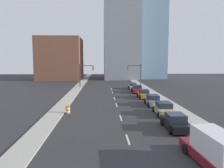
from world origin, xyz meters
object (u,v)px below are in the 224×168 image
Objects in this scene: sedan_red at (137,89)px; traffic_signal_right at (137,72)px; sedan_tan at (164,109)px; sedan_gray at (153,100)px; box_truck_maroon at (216,151)px; sedan_orange at (144,94)px; sedan_silver at (133,86)px; traffic_signal_left at (84,72)px; traffic_barrel at (68,110)px; sedan_black at (176,122)px.

traffic_signal_right is at bearing 83.49° from sedan_red.
sedan_tan reaches higher than sedan_gray.
sedan_orange is (0.35, 24.90, -0.38)m from box_truck_maroon.
sedan_gray is at bearing -86.40° from sedan_silver.
traffic_signal_left is 41.91m from box_truck_maroon.
traffic_barrel is 13.10m from sedan_black.
sedan_black reaches higher than traffic_barrel.
traffic_signal_left is 12.85m from traffic_signal_right.
sedan_orange is at bearing 92.50° from sedan_gray.
sedan_red is (0.21, 31.33, -0.37)m from box_truck_maroon.
traffic_barrel is at bearing -121.51° from sedan_red.
traffic_signal_right is at bearing 85.17° from sedan_orange.
traffic_signal_left is at bearing 126.80° from sedan_orange.
traffic_signal_right is 1.30× the size of sedan_black.
sedan_silver is (-0.25, 11.89, -0.05)m from sedan_orange.
sedan_tan is (-1.00, -27.12, -2.93)m from traffic_signal_right.
traffic_barrel is 18.05m from box_truck_maroon.
box_truck_maroon reaches higher than sedan_gray.
traffic_barrel is 11.81m from sedan_tan.
traffic_signal_right is (12.85, 0.00, 0.00)m from traffic_signal_left.
box_truck_maroon reaches higher than sedan_black.
traffic_signal_right is 1.23× the size of sedan_silver.
sedan_gray is at bearing -61.36° from traffic_signal_left.
sedan_silver is (-0.11, 5.46, -0.07)m from sedan_red.
traffic_signal_left is 0.90× the size of box_truck_maroon.
sedan_tan is 1.01× the size of sedan_gray.
sedan_tan reaches higher than traffic_barrel.
traffic_barrel is 0.22× the size of sedan_orange.
sedan_black is 11.23m from sedan_gray.
sedan_silver is (11.39, -3.48, -3.00)m from traffic_signal_left.
traffic_barrel is 0.21× the size of sedan_silver.
sedan_tan is 1.03× the size of sedan_silver.
traffic_signal_right is at bearing 63.96° from traffic_barrel.
sedan_tan is 23.64m from sedan_silver.
box_truck_maroon is at bearing -74.33° from traffic_signal_left.
sedan_red is (-0.29, 12.65, -0.00)m from sedan_gray.
traffic_signal_right is 32.98m from sedan_black.
sedan_orange reaches higher than sedan_silver.
box_truck_maroon is at bearing -51.55° from traffic_barrel.
sedan_black is (0.05, 7.45, -0.37)m from box_truck_maroon.
sedan_red reaches higher than sedan_orange.
traffic_signal_right reaches higher than sedan_silver.
traffic_signal_left is 1.20× the size of sedan_tan.
traffic_signal_right is at bearing 87.73° from sedan_black.
sedan_red is 0.99× the size of sedan_silver.
sedan_black is 17.45m from sedan_orange.
sedan_black is at bearing 86.76° from box_truck_maroon.
sedan_black is at bearing -92.87° from sedan_tan.
traffic_barrel is at bearing 149.72° from sedan_black.
sedan_black is at bearing -92.62° from traffic_signal_right.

